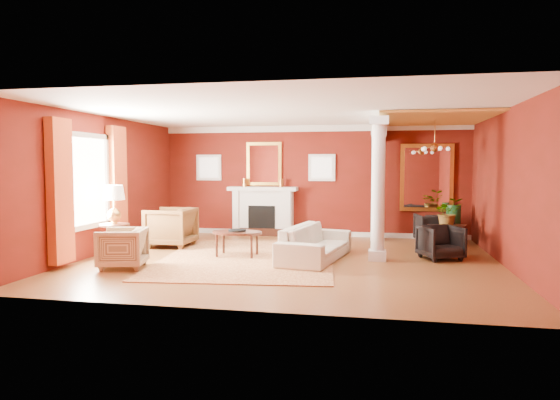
% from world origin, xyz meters
% --- Properties ---
extents(ground, '(8.00, 8.00, 0.00)m').
position_xyz_m(ground, '(0.00, 0.00, 0.00)').
color(ground, brown).
rests_on(ground, ground).
extents(room_shell, '(8.04, 7.04, 2.92)m').
position_xyz_m(room_shell, '(0.00, 0.00, 2.02)').
color(room_shell, '#61140D').
rests_on(room_shell, ground).
extents(fireplace, '(1.85, 0.42, 1.29)m').
position_xyz_m(fireplace, '(-1.30, 3.32, 0.65)').
color(fireplace, silver).
rests_on(fireplace, ground).
extents(overmantel_mirror, '(0.95, 0.07, 1.15)m').
position_xyz_m(overmantel_mirror, '(-1.30, 3.45, 1.90)').
color(overmantel_mirror, gold).
rests_on(overmantel_mirror, fireplace).
extents(flank_window_left, '(0.70, 0.07, 0.70)m').
position_xyz_m(flank_window_left, '(-2.85, 3.46, 1.80)').
color(flank_window_left, silver).
rests_on(flank_window_left, room_shell).
extents(flank_window_right, '(0.70, 0.07, 0.70)m').
position_xyz_m(flank_window_right, '(0.25, 3.46, 1.80)').
color(flank_window_right, silver).
rests_on(flank_window_right, room_shell).
extents(left_window, '(0.21, 2.55, 2.60)m').
position_xyz_m(left_window, '(-3.89, -0.60, 1.42)').
color(left_window, white).
rests_on(left_window, room_shell).
extents(column_front, '(0.36, 0.36, 2.80)m').
position_xyz_m(column_front, '(1.70, 0.30, 1.43)').
color(column_front, silver).
rests_on(column_front, ground).
extents(column_back, '(0.36, 0.36, 2.80)m').
position_xyz_m(column_back, '(1.70, 3.00, 1.43)').
color(column_back, silver).
rests_on(column_back, ground).
extents(header_beam, '(0.30, 3.20, 0.32)m').
position_xyz_m(header_beam, '(1.70, 1.90, 2.62)').
color(header_beam, silver).
rests_on(header_beam, column_front).
extents(amber_ceiling, '(2.30, 3.40, 0.04)m').
position_xyz_m(amber_ceiling, '(2.85, 1.75, 2.87)').
color(amber_ceiling, gold).
rests_on(amber_ceiling, room_shell).
extents(dining_mirror, '(1.30, 0.07, 1.70)m').
position_xyz_m(dining_mirror, '(2.90, 3.45, 1.55)').
color(dining_mirror, gold).
rests_on(dining_mirror, room_shell).
extents(chandelier, '(0.60, 0.62, 0.75)m').
position_xyz_m(chandelier, '(2.90, 1.80, 2.25)').
color(chandelier, '#C3863D').
rests_on(chandelier, room_shell).
extents(crown_trim, '(8.00, 0.08, 0.16)m').
position_xyz_m(crown_trim, '(0.00, 3.46, 2.82)').
color(crown_trim, silver).
rests_on(crown_trim, room_shell).
extents(base_trim, '(8.00, 0.08, 0.12)m').
position_xyz_m(base_trim, '(0.00, 3.46, 0.06)').
color(base_trim, silver).
rests_on(base_trim, ground).
extents(rug, '(3.78, 4.78, 0.02)m').
position_xyz_m(rug, '(-0.84, 0.01, 0.01)').
color(rug, maroon).
rests_on(rug, ground).
extents(sofa, '(1.07, 2.40, 0.91)m').
position_xyz_m(sofa, '(0.50, 0.11, 0.45)').
color(sofa, beige).
rests_on(sofa, ground).
extents(armchair_leopard, '(0.92, 0.98, 1.00)m').
position_xyz_m(armchair_leopard, '(-2.93, 1.05, 0.50)').
color(armchair_leopard, black).
rests_on(armchair_leopard, ground).
extents(armchair_stripe, '(0.90, 0.93, 0.81)m').
position_xyz_m(armchair_stripe, '(-2.83, -1.35, 0.40)').
color(armchair_stripe, tan).
rests_on(armchair_stripe, ground).
extents(coffee_table, '(1.03, 1.03, 0.52)m').
position_xyz_m(coffee_table, '(-1.11, 0.15, 0.47)').
color(coffee_table, black).
rests_on(coffee_table, ground).
extents(coffee_book, '(0.15, 0.09, 0.22)m').
position_xyz_m(coffee_book, '(-1.15, 0.13, 0.63)').
color(coffee_book, black).
rests_on(coffee_book, coffee_table).
extents(side_table, '(0.59, 0.59, 1.47)m').
position_xyz_m(side_table, '(-3.50, -0.43, 0.98)').
color(side_table, black).
rests_on(side_table, ground).
extents(dining_table, '(0.90, 1.53, 0.81)m').
position_xyz_m(dining_table, '(3.15, 1.83, 0.40)').
color(dining_table, black).
rests_on(dining_table, ground).
extents(dining_chair_near, '(0.93, 0.90, 0.74)m').
position_xyz_m(dining_chair_near, '(2.93, 0.62, 0.37)').
color(dining_chair_near, black).
rests_on(dining_chair_near, ground).
extents(dining_chair_far, '(0.88, 0.85, 0.79)m').
position_xyz_m(dining_chair_far, '(3.00, 2.68, 0.39)').
color(dining_chair_far, black).
rests_on(dining_chair_far, ground).
extents(green_urn, '(0.38, 0.38, 0.92)m').
position_xyz_m(green_urn, '(3.50, 3.00, 0.36)').
color(green_urn, '#143F1A').
rests_on(green_urn, ground).
extents(potted_plant, '(0.74, 0.78, 0.50)m').
position_xyz_m(potted_plant, '(3.21, 1.81, 1.06)').
color(potted_plant, '#26591E').
rests_on(potted_plant, dining_table).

